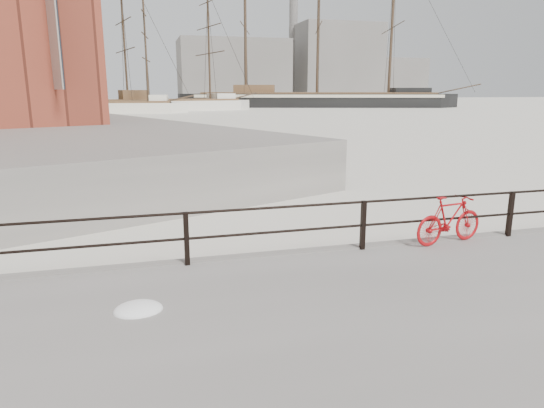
{
  "coord_description": "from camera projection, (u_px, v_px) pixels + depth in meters",
  "views": [
    {
      "loc": [
        -7.67,
        -8.69,
        3.49
      ],
      "look_at": [
        -4.95,
        1.5,
        1.0
      ],
      "focal_mm": 32.0,
      "sensor_mm": 36.0,
      "label": 1
    }
  ],
  "objects": [
    {
      "name": "industrial_west",
      "position": [
        233.0,
        71.0,
        145.5
      ],
      "size": [
        32.0,
        18.0,
        18.0
      ],
      "primitive_type": "cube",
      "color": "gray",
      "rests_on": "ground"
    },
    {
      "name": "barque_black",
      "position": [
        317.0,
        107.0,
        101.4
      ],
      "size": [
        68.48,
        39.13,
        36.48
      ],
      "primitive_type": null,
      "rotation": [
        0.0,
        0.0,
        -0.29
      ],
      "color": "black",
      "rests_on": "ground"
    },
    {
      "name": "industrial_east",
      "position": [
        391.0,
        80.0,
        169.96
      ],
      "size": [
        20.0,
        16.0,
        14.0
      ],
      "primitive_type": "cube",
      "color": "gray",
      "rests_on": "ground"
    },
    {
      "name": "guardrail",
      "position": [
        510.0,
        214.0,
        10.57
      ],
      "size": [
        28.0,
        0.1,
        1.0
      ],
      "primitive_type": null,
      "color": "black",
      "rests_on": "promenade"
    },
    {
      "name": "ground",
      "position": [
        501.0,
        249.0,
        10.9
      ],
      "size": [
        400.0,
        400.0,
        0.0
      ],
      "primitive_type": "plane",
      "color": "white",
      "rests_on": "ground"
    },
    {
      "name": "schooner_mid",
      "position": [
        171.0,
        111.0,
        83.73
      ],
      "size": [
        34.24,
        20.67,
        22.71
      ],
      "primitive_type": null,
      "rotation": [
        0.0,
        0.0,
        0.24
      ],
      "color": "silver",
      "rests_on": "ground"
    },
    {
      "name": "bicycle",
      "position": [
        449.0,
        220.0,
        10.06
      ],
      "size": [
        1.72,
        0.55,
        1.03
      ],
      "primitive_type": "imported",
      "rotation": [
        0.0,
        0.0,
        0.17
      ],
      "color": "#A80B0F",
      "rests_on": "promenade"
    },
    {
      "name": "smokestack",
      "position": [
        293.0,
        32.0,
        157.46
      ],
      "size": [
        2.8,
        2.8,
        44.0
      ],
      "primitive_type": "cylinder",
      "color": "gray",
      "rests_on": "ground"
    },
    {
      "name": "schooner_left",
      "position": [
        113.0,
        113.0,
        75.15
      ],
      "size": [
        25.4,
        13.7,
        18.48
      ],
      "primitive_type": null,
      "rotation": [
        0.0,
        0.0,
        -0.11
      ],
      "color": "silver",
      "rests_on": "ground"
    },
    {
      "name": "industrial_mid",
      "position": [
        336.0,
        63.0,
        158.32
      ],
      "size": [
        26.0,
        20.0,
        24.0
      ],
      "primitive_type": "cube",
      "color": "gray",
      "rests_on": "ground"
    }
  ]
}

